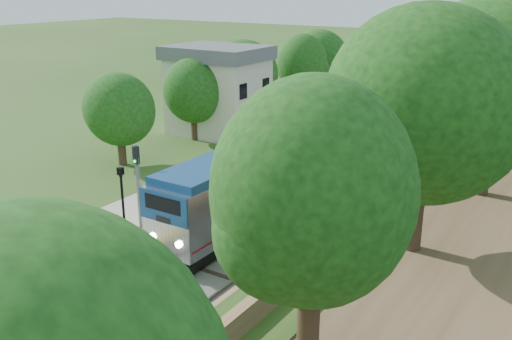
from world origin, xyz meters
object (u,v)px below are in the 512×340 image
Objects in this scene: signal_platform at (138,184)px; signal_farside at (402,151)px; lamppost_far at (124,211)px; signal_gantry at (472,64)px; train at (468,74)px; station_building at (218,90)px.

signal_farside reaches higher than signal_platform.
lamppost_far is 1.61m from signal_platform.
signal_gantry is 1.49× the size of signal_farside.
lamppost_far is 0.79× the size of signal_platform.
train is 22.03× the size of signal_platform.
signal_farside is (20.20, -8.46, -0.52)m from station_building.
station_building is 29.94m from signal_gantry.
signal_farside is at bearing 55.37° from lamppost_far.
lamppost_far is at bearing -97.08° from signal_gantry.
lamppost_far is at bearing -124.63° from signal_farside.
station_building reaches higher than train.
signal_farside is (6.20, -43.05, 1.36)m from train.
signal_farside is at bearing -83.64° from signal_gantry.
station_building is at bearing 157.27° from signal_farside.
lamppost_far is (10.58, -22.38, -1.83)m from station_building.
station_building is 1.02× the size of signal_gantry.
signal_gantry is at bearing 83.45° from signal_platform.
signal_platform is 0.94× the size of signal_farside.
train is at bearing 98.20° from signal_farside.
signal_gantry is 47.07m from signal_platform.
signal_farside is at bearing -22.73° from station_building.
station_building is 2.04× the size of lamppost_far.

